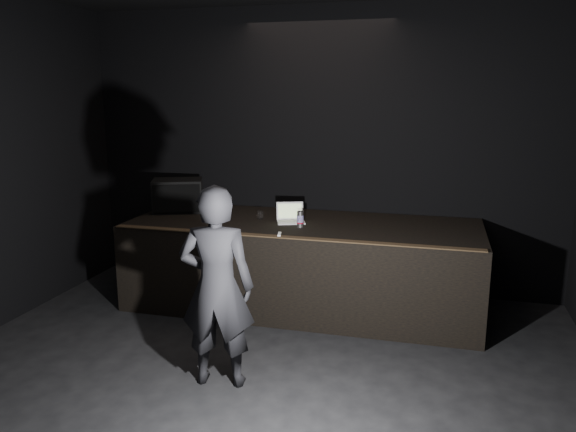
% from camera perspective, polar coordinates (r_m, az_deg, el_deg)
% --- Properties ---
extents(room_walls, '(6.10, 7.10, 3.52)m').
position_cam_1_polar(room_walls, '(3.71, -8.31, 5.49)').
color(room_walls, black).
rests_on(room_walls, ground).
extents(stage_riser, '(4.00, 1.50, 1.00)m').
position_cam_1_polar(stage_riser, '(6.58, 1.53, -4.91)').
color(stage_riser, black).
rests_on(stage_riser, ground).
extents(riser_lip, '(3.92, 0.10, 0.01)m').
position_cam_1_polar(riser_lip, '(5.78, -0.09, -2.16)').
color(riser_lip, brown).
rests_on(riser_lip, stage_riser).
extents(stage_monitor, '(0.72, 0.63, 0.40)m').
position_cam_1_polar(stage_monitor, '(7.16, -11.14, 2.06)').
color(stage_monitor, black).
rests_on(stage_monitor, stage_riser).
extents(cable, '(0.82, 0.18, 0.02)m').
position_cam_1_polar(cable, '(7.11, -9.63, 0.45)').
color(cable, black).
rests_on(cable, stage_riser).
extents(laptop, '(0.39, 0.37, 0.21)m').
position_cam_1_polar(laptop, '(6.48, 0.26, -0.09)').
color(laptop, silver).
rests_on(laptop, stage_riser).
extents(beer_can, '(0.08, 0.08, 0.18)m').
position_cam_1_polar(beer_can, '(6.21, 1.25, -0.34)').
color(beer_can, silver).
rests_on(beer_can, stage_riser).
extents(plastic_cup, '(0.08, 0.08, 0.09)m').
position_cam_1_polar(plastic_cup, '(6.63, -2.83, 0.10)').
color(plastic_cup, white).
rests_on(plastic_cup, stage_riser).
extents(wii_remote, '(0.06, 0.14, 0.03)m').
position_cam_1_polar(wii_remote, '(5.86, -0.88, -1.89)').
color(wii_remote, white).
rests_on(wii_remote, stage_riser).
extents(person, '(0.69, 0.51, 1.74)m').
position_cam_1_polar(person, '(4.78, -7.24, -7.15)').
color(person, black).
rests_on(person, ground).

